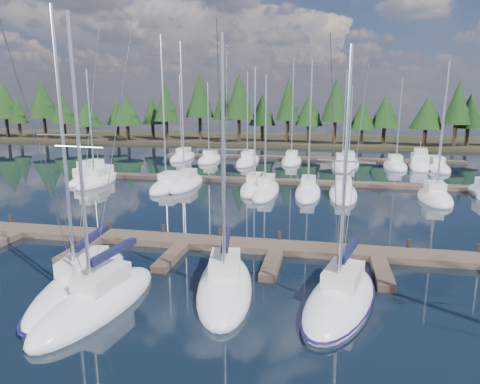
% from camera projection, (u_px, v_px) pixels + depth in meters
% --- Properties ---
extents(ground, '(260.00, 260.00, 0.00)m').
position_uv_depth(ground, '(292.00, 205.00, 38.52)').
color(ground, black).
rests_on(ground, ground).
extents(far_shore, '(220.00, 30.00, 0.60)m').
position_uv_depth(far_shore, '(314.00, 140.00, 95.92)').
color(far_shore, '#312C1B').
rests_on(far_shore, ground).
extents(main_dock, '(44.00, 6.13, 0.90)m').
position_uv_depth(main_dock, '(276.00, 251.00, 26.37)').
color(main_dock, brown).
rests_on(main_dock, ground).
extents(back_docks, '(50.00, 21.80, 0.40)m').
position_uv_depth(back_docks, '(304.00, 169.00, 57.24)').
color(back_docks, brown).
rests_on(back_docks, ground).
extents(front_sailboat_1, '(3.76, 9.73, 14.14)m').
position_uv_depth(front_sailboat_1, '(81.00, 285.00, 21.38)').
color(front_sailboat_1, white).
rests_on(front_sailboat_1, ground).
extents(front_sailboat_2, '(3.87, 8.45, 13.51)m').
position_uv_depth(front_sailboat_2, '(98.00, 301.00, 19.58)').
color(front_sailboat_2, white).
rests_on(front_sailboat_2, ground).
extents(front_sailboat_3, '(4.12, 8.49, 12.94)m').
position_uv_depth(front_sailboat_3, '(225.00, 286.00, 21.24)').
color(front_sailboat_3, white).
rests_on(front_sailboat_3, ground).
extents(front_sailboat_4, '(4.85, 8.66, 12.33)m').
position_uv_depth(front_sailboat_4, '(340.00, 299.00, 19.85)').
color(front_sailboat_4, white).
rests_on(front_sailboat_4, ground).
extents(back_sailboat_rows, '(47.01, 32.29, 16.34)m').
position_uv_depth(back_sailboat_rows, '(302.00, 174.00, 53.14)').
color(back_sailboat_rows, white).
rests_on(back_sailboat_rows, ground).
extents(motor_yacht_left, '(4.47, 8.54, 4.06)m').
position_uv_depth(motor_yacht_left, '(94.00, 177.00, 49.55)').
color(motor_yacht_left, white).
rests_on(motor_yacht_left, ground).
extents(motor_yacht_right, '(4.08, 9.01, 4.34)m').
position_uv_depth(motor_yacht_right, '(419.00, 164.00, 59.27)').
color(motor_yacht_right, white).
rests_on(motor_yacht_right, ground).
extents(tree_line, '(187.01, 11.83, 14.13)m').
position_uv_depth(tree_line, '(298.00, 107.00, 85.62)').
color(tree_line, black).
rests_on(tree_line, far_shore).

